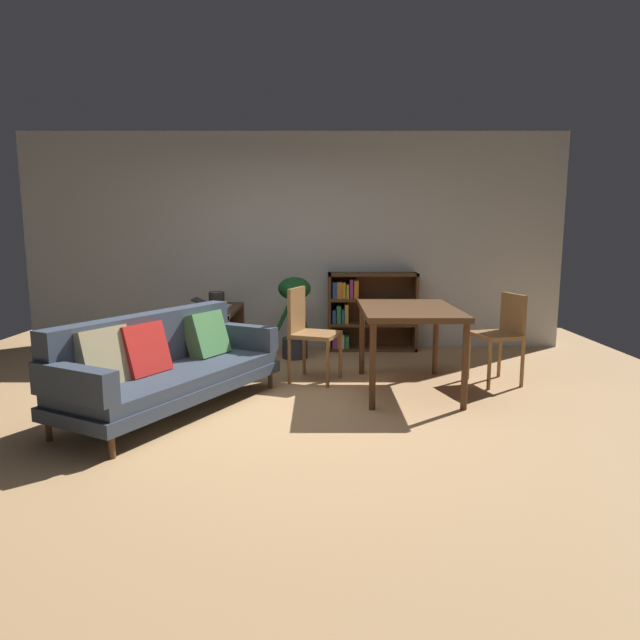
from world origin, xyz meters
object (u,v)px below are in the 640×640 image
(media_console, at_px, (218,336))
(dining_chair_far, at_px, (502,331))
(desk_speaker, at_px, (216,302))
(bookshelf, at_px, (365,311))
(dining_table, at_px, (408,316))
(potted_floor_plant, at_px, (294,310))
(dining_chair_near, at_px, (308,329))
(fabric_couch, at_px, (165,363))
(open_laptop, at_px, (214,305))

(media_console, bearing_deg, dining_chair_far, -16.47)
(desk_speaker, bearing_deg, bookshelf, 30.81)
(media_console, xyz_separation_m, desk_speaker, (0.05, -0.29, 0.43))
(dining_table, bearing_deg, bookshelf, 97.59)
(potted_floor_plant, bearing_deg, bookshelf, 29.54)
(media_console, relative_size, dining_chair_near, 1.23)
(fabric_couch, xyz_separation_m, dining_chair_near, (1.17, 0.93, 0.13))
(dining_table, relative_size, dining_chair_far, 1.45)
(dining_chair_near, bearing_deg, potted_floor_plant, 100.24)
(potted_floor_plant, height_order, dining_chair_far, potted_floor_plant)
(dining_chair_near, bearing_deg, media_console, 143.13)
(media_console, height_order, desk_speaker, desk_speaker)
(fabric_couch, height_order, dining_table, fabric_couch)
(media_console, height_order, potted_floor_plant, potted_floor_plant)
(fabric_couch, xyz_separation_m, potted_floor_plant, (0.99, 1.93, 0.17))
(fabric_couch, xyz_separation_m, dining_table, (2.11, 0.58, 0.31))
(desk_speaker, height_order, dining_chair_far, dining_chair_far)
(open_laptop, bearing_deg, bookshelf, 18.06)
(desk_speaker, height_order, dining_chair_near, dining_chair_near)
(desk_speaker, height_order, bookshelf, bookshelf)
(fabric_couch, distance_m, media_console, 1.72)
(fabric_couch, distance_m, open_laptop, 1.86)
(desk_speaker, distance_m, dining_table, 2.11)
(dining_chair_near, bearing_deg, open_laptop, 140.50)
(potted_floor_plant, distance_m, dining_chair_far, 2.35)
(open_laptop, xyz_separation_m, bookshelf, (1.80, 0.59, -0.15))
(media_console, relative_size, dining_chair_far, 1.30)
(desk_speaker, bearing_deg, fabric_couch, -97.09)
(media_console, relative_size, open_laptop, 2.65)
(potted_floor_plant, xyz_separation_m, dining_chair_near, (0.18, -1.00, -0.04))
(potted_floor_plant, bearing_deg, dining_table, -50.30)
(open_laptop, xyz_separation_m, dining_chair_far, (3.01, -1.00, -0.13))
(desk_speaker, height_order, potted_floor_plant, potted_floor_plant)
(dining_chair_far, bearing_deg, open_laptop, 161.60)
(media_console, distance_m, dining_chair_far, 3.07)
(media_console, bearing_deg, dining_table, -29.68)
(fabric_couch, xyz_separation_m, media_console, (0.13, 1.71, -0.10))
(fabric_couch, distance_m, potted_floor_plant, 2.18)
(fabric_couch, distance_m, bookshelf, 3.06)
(desk_speaker, xyz_separation_m, bookshelf, (1.69, 1.01, -0.24))
(bookshelf, bearing_deg, potted_floor_plant, -150.46)
(open_laptop, relative_size, dining_chair_far, 0.49)
(potted_floor_plant, distance_m, dining_chair_near, 1.02)
(bookshelf, bearing_deg, dining_table, -82.41)
(dining_chair_near, distance_m, bookshelf, 1.65)
(dining_chair_near, xyz_separation_m, dining_chair_far, (1.90, -0.09, -0.01))
(media_console, distance_m, bookshelf, 1.89)
(open_laptop, height_order, potted_floor_plant, potted_floor_plant)
(desk_speaker, height_order, dining_table, desk_speaker)
(potted_floor_plant, bearing_deg, media_console, -165.58)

